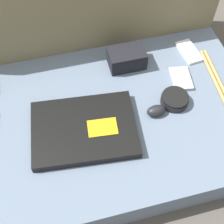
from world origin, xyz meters
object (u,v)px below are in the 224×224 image
object	(u,v)px
phone_small	(181,79)
speaker_puck	(175,99)
laptop	(84,129)
camera_pouch	(127,58)
phone_silver	(189,52)
computer_mouse	(156,111)

from	to	relation	value
phone_small	speaker_puck	bearing A→B (deg)	-115.29
speaker_puck	phone_small	world-z (taller)	speaker_puck
laptop	phone_small	distance (m)	0.39
laptop	camera_pouch	distance (m)	0.31
speaker_puck	camera_pouch	bearing A→B (deg)	118.42
speaker_puck	phone_silver	bearing A→B (deg)	56.13
laptop	phone_silver	xyz separation A→B (m)	(0.45, 0.24, -0.01)
camera_pouch	phone_small	bearing A→B (deg)	-34.86
laptop	camera_pouch	size ratio (longest dim) A/B	2.66
computer_mouse	laptop	bearing A→B (deg)	178.83
laptop	phone_small	bearing A→B (deg)	24.25
laptop	speaker_puck	xyz separation A→B (m)	(0.31, 0.04, 0.00)
speaker_puck	phone_small	xyz separation A→B (m)	(0.06, 0.09, -0.01)
phone_silver	phone_small	world-z (taller)	same
computer_mouse	speaker_puck	size ratio (longest dim) A/B	0.71
laptop	camera_pouch	bearing A→B (deg)	55.25
phone_silver	phone_small	size ratio (longest dim) A/B	1.09
speaker_puck	camera_pouch	size ratio (longest dim) A/B	0.71
phone_silver	camera_pouch	xyz separation A→B (m)	(-0.24, 0.00, 0.03)
computer_mouse	phone_silver	bearing A→B (deg)	44.35
computer_mouse	speaker_puck	xyz separation A→B (m)	(0.07, 0.03, -0.00)
computer_mouse	phone_small	xyz separation A→B (m)	(0.13, 0.11, -0.01)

